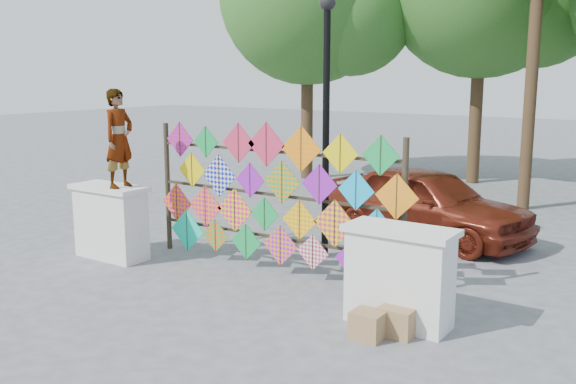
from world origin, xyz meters
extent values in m
plane|color=gray|center=(0.00, 0.00, 0.00)|extent=(80.00, 80.00, 0.00)
cube|color=white|center=(-2.70, -0.20, 0.60)|extent=(1.30, 0.55, 1.20)
cube|color=white|center=(-2.70, -0.20, 1.24)|extent=(1.40, 0.65, 0.08)
cube|color=white|center=(2.70, -0.20, 0.60)|extent=(1.30, 0.55, 1.20)
cube|color=white|center=(2.70, -0.20, 1.24)|extent=(1.40, 0.65, 0.08)
cylinder|color=#30281B|center=(-2.30, 0.80, 1.15)|extent=(0.09, 0.09, 2.30)
cylinder|color=#30281B|center=(2.30, 0.80, 1.15)|extent=(0.09, 0.09, 2.30)
cube|color=#30281B|center=(0.00, 0.80, 0.55)|extent=(4.60, 0.04, 0.04)
cube|color=#30281B|center=(0.00, 0.80, 1.25)|extent=(4.60, 0.04, 0.04)
cube|color=#30281B|center=(0.00, 0.80, 1.95)|extent=(4.60, 0.04, 0.04)
cube|color=purple|center=(-1.91, 0.74, 2.04)|extent=(0.61, 0.01, 0.61)
cube|color=#30281B|center=(-1.91, 0.73, 2.04)|extent=(0.01, 0.01, 0.60)
cube|color=#139C43|center=(-1.31, 0.74, 2.03)|extent=(0.54, 0.01, 0.54)
cube|color=#30281B|center=(-1.31, 0.73, 2.03)|extent=(0.01, 0.01, 0.53)
cube|color=#C72B4D|center=(-0.61, 0.74, 2.05)|extent=(0.66, 0.01, 0.66)
cube|color=#30281B|center=(-0.61, 0.73, 2.05)|extent=(0.01, 0.01, 0.65)
cube|color=#C72B4D|center=(-0.05, 0.74, 2.06)|extent=(0.71, 0.01, 0.71)
cube|color=#30281B|center=(-0.05, 0.73, 2.06)|extent=(0.01, 0.01, 0.70)
cube|color=orange|center=(0.61, 0.74, 2.03)|extent=(0.72, 0.01, 0.72)
cube|color=#30281B|center=(0.61, 0.73, 2.03)|extent=(0.01, 0.01, 0.71)
cube|color=yellow|center=(1.29, 0.74, 2.01)|extent=(0.60, 0.01, 0.60)
cube|color=#30281B|center=(1.29, 0.73, 2.01)|extent=(0.01, 0.01, 0.59)
cube|color=#139C43|center=(1.94, 0.74, 2.03)|extent=(0.59, 0.01, 0.59)
cube|color=#30281B|center=(1.94, 0.73, 2.03)|extent=(0.01, 0.01, 0.58)
cube|color=yellow|center=(-1.61, 0.70, 1.53)|extent=(0.60, 0.01, 0.60)
cube|color=#30281B|center=(-1.61, 0.69, 1.53)|extent=(0.01, 0.01, 0.59)
cube|color=#071EB5|center=(-1.00, 0.70, 1.48)|extent=(0.71, 0.01, 0.71)
cube|color=#30281B|center=(-1.00, 0.69, 1.48)|extent=(0.01, 0.01, 0.70)
cube|color=purple|center=(-0.35, 0.70, 1.47)|extent=(0.58, 0.01, 0.58)
cube|color=#30281B|center=(-0.35, 0.69, 1.47)|extent=(0.01, 0.01, 0.57)
cube|color=#139C43|center=(0.28, 0.70, 1.49)|extent=(0.69, 0.01, 0.69)
cube|color=#30281B|center=(0.28, 0.69, 1.49)|extent=(0.01, 0.01, 0.67)
cube|color=purple|center=(0.96, 0.70, 1.52)|extent=(0.62, 0.01, 0.62)
cube|color=#30281B|center=(0.96, 0.69, 1.52)|extent=(0.01, 0.01, 0.61)
cube|color=#0AAEEC|center=(1.58, 0.70, 1.50)|extent=(0.60, 0.01, 0.60)
cube|color=#30281B|center=(1.58, 0.69, 1.50)|extent=(0.01, 0.01, 0.59)
cube|color=orange|center=(2.23, 0.70, 1.47)|extent=(0.67, 0.01, 0.67)
cube|color=#30281B|center=(2.23, 0.69, 1.47)|extent=(0.01, 0.01, 0.66)
cube|color=#E31571|center=(-1.95, 0.66, 0.92)|extent=(0.69, 0.01, 0.69)
cube|color=#30281B|center=(-1.95, 0.65, 0.92)|extent=(0.01, 0.01, 0.67)
cube|color=orange|center=(-1.29, 0.66, 0.93)|extent=(0.72, 0.01, 0.72)
cube|color=#30281B|center=(-1.29, 0.65, 0.93)|extent=(0.01, 0.01, 0.71)
cube|color=#E31571|center=(-0.64, 0.66, 0.94)|extent=(0.73, 0.01, 0.73)
cube|color=#30281B|center=(-0.64, 0.65, 0.94)|extent=(0.01, 0.01, 0.72)
cube|color=#139C43|center=(-0.03, 0.66, 0.95)|extent=(0.56, 0.01, 0.56)
cube|color=#30281B|center=(-0.03, 0.65, 0.95)|extent=(0.01, 0.01, 0.55)
cube|color=yellow|center=(0.63, 0.66, 0.94)|extent=(0.63, 0.01, 0.63)
cube|color=#30281B|center=(0.63, 0.65, 0.94)|extent=(0.01, 0.01, 0.62)
cube|color=#C72B4D|center=(1.26, 0.66, 0.96)|extent=(0.73, 0.01, 0.73)
cube|color=#30281B|center=(1.26, 0.65, 0.96)|extent=(0.01, 0.01, 0.72)
cube|color=#0AAEEC|center=(1.95, 0.66, 0.96)|extent=(0.64, 0.01, 0.64)
cube|color=#30281B|center=(1.95, 0.65, 0.96)|extent=(0.01, 0.01, 0.63)
cube|color=#0DDDB0|center=(-1.68, 0.62, 0.46)|extent=(0.74, 0.01, 0.74)
cube|color=#30281B|center=(-1.68, 0.61, 0.46)|extent=(0.01, 0.01, 0.73)
cube|color=#139C43|center=(-1.04, 0.62, 0.46)|extent=(0.57, 0.01, 0.57)
cube|color=#30281B|center=(-1.04, 0.61, 0.46)|extent=(0.01, 0.01, 0.56)
cube|color=#139C43|center=(-0.38, 0.62, 0.45)|extent=(0.61, 0.01, 0.61)
cube|color=#30281B|center=(-0.38, 0.61, 0.45)|extent=(0.01, 0.01, 0.60)
cube|color=purple|center=(0.30, 0.62, 0.49)|extent=(0.66, 0.01, 0.66)
cube|color=#30281B|center=(0.30, 0.61, 0.49)|extent=(0.01, 0.01, 0.65)
cube|color=#C72B4D|center=(0.90, 0.62, 0.47)|extent=(0.57, 0.01, 0.57)
cube|color=#30281B|center=(0.90, 0.61, 0.47)|extent=(0.01, 0.01, 0.56)
cube|color=purple|center=(1.62, 0.62, 0.47)|extent=(0.65, 0.01, 0.65)
cube|color=#30281B|center=(1.62, 0.61, 0.47)|extent=(0.01, 0.01, 0.64)
cube|color=purple|center=(2.23, 0.62, 0.48)|extent=(0.56, 0.01, 0.56)
cube|color=#30281B|center=(2.23, 0.61, 0.48)|extent=(0.01, 0.01, 0.55)
cylinder|color=#4E3421|center=(-4.50, 9.00, 1.93)|extent=(0.36, 0.36, 3.85)
sphere|color=#29571B|center=(-3.20, 9.30, 4.89)|extent=(3.64, 3.64, 3.64)
cylinder|color=#4E3421|center=(0.00, 11.00, 2.06)|extent=(0.36, 0.36, 4.12)
cylinder|color=#4E3421|center=(2.20, 8.00, 2.75)|extent=(0.28, 0.28, 5.50)
imported|color=#99999E|center=(-2.39, -0.20, 2.10)|extent=(0.44, 0.63, 1.64)
imported|color=#621E10|center=(1.33, 4.11, 0.71)|extent=(4.40, 2.45, 1.41)
cylinder|color=black|center=(0.30, 2.00, 2.10)|extent=(0.12, 0.12, 4.20)
sphere|color=black|center=(0.30, 2.00, 4.32)|extent=(0.28, 0.28, 0.28)
cube|color=olive|center=(2.59, -0.82, 0.17)|extent=(0.38, 0.34, 0.34)
cube|color=olive|center=(2.84, -0.52, 0.18)|extent=(0.43, 0.39, 0.36)
camera|label=1|loc=(5.88, -7.46, 3.18)|focal=40.00mm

